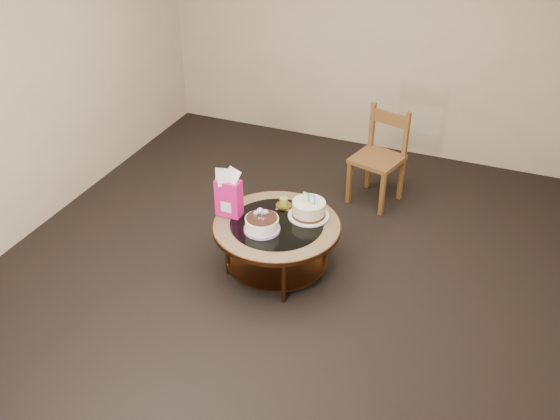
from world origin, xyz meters
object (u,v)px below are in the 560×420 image
at_px(cream_cake, 309,209).
at_px(gift_bag, 229,193).
at_px(decorated_cake, 262,224).
at_px(coffee_table, 277,232).
at_px(dining_chair, 379,157).

distance_m(cream_cake, gift_bag, 0.65).
height_order(decorated_cake, cream_cake, cream_cake).
bearing_deg(cream_cake, coffee_table, -121.13).
xyz_separation_m(decorated_cake, cream_cake, (0.27, 0.32, 0.01)).
xyz_separation_m(cream_cake, dining_chair, (0.27, 1.21, -0.06)).
height_order(cream_cake, dining_chair, dining_chair).
xyz_separation_m(coffee_table, cream_cake, (0.20, 0.19, 0.15)).
relative_size(coffee_table, cream_cake, 3.08).
distance_m(coffee_table, cream_cake, 0.31).
bearing_deg(coffee_table, dining_chair, 71.53).
bearing_deg(coffee_table, cream_cake, 43.68).
xyz_separation_m(coffee_table, dining_chair, (0.47, 1.39, 0.08)).
bearing_deg(dining_chair, gift_bag, -106.15).
xyz_separation_m(cream_cake, gift_bag, (-0.60, -0.21, 0.13)).
bearing_deg(dining_chair, coffee_table, -93.25).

